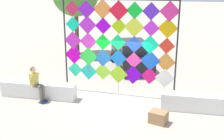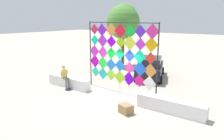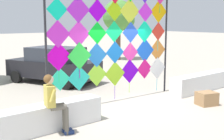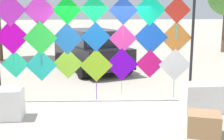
{
  "view_description": "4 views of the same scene",
  "coord_description": "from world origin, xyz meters",
  "px_view_note": "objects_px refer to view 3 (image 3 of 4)",
  "views": [
    {
      "loc": [
        2.14,
        -11.34,
        5.1
      ],
      "look_at": [
        -0.37,
        0.57,
        1.25
      ],
      "focal_mm": 46.46,
      "sensor_mm": 36.0,
      "label": 1
    },
    {
      "loc": [
        7.0,
        -9.88,
        4.48
      ],
      "look_at": [
        -0.57,
        0.64,
        1.42
      ],
      "focal_mm": 34.63,
      "sensor_mm": 36.0,
      "label": 2
    },
    {
      "loc": [
        -6.98,
        -6.95,
        2.79
      ],
      "look_at": [
        -0.52,
        0.61,
        1.18
      ],
      "focal_mm": 48.49,
      "sensor_mm": 36.0,
      "label": 3
    },
    {
      "loc": [
        -0.52,
        -6.85,
        2.44
      ],
      "look_at": [
        0.25,
        0.67,
        0.89
      ],
      "focal_mm": 48.22,
      "sensor_mm": 36.0,
      "label": 4
    }
  ],
  "objects_px": {
    "kite_display_rack": "(115,30)",
    "tree_palm_like": "(119,16)",
    "parked_car": "(54,65)",
    "cardboard_box_small": "(207,99)",
    "seated_vendor": "(54,100)"
  },
  "relations": [
    {
      "from": "seated_vendor",
      "to": "cardboard_box_small",
      "type": "bearing_deg",
      "value": -9.74
    },
    {
      "from": "kite_display_rack",
      "to": "parked_car",
      "type": "relative_size",
      "value": 1.13
    },
    {
      "from": "parked_car",
      "to": "cardboard_box_small",
      "type": "xyz_separation_m",
      "value": [
        1.97,
        -6.65,
        -0.6
      ]
    },
    {
      "from": "kite_display_rack",
      "to": "seated_vendor",
      "type": "relative_size",
      "value": 3.34
    },
    {
      "from": "seated_vendor",
      "to": "tree_palm_like",
      "type": "height_order",
      "value": "tree_palm_like"
    },
    {
      "from": "seated_vendor",
      "to": "cardboard_box_small",
      "type": "xyz_separation_m",
      "value": [
        5.25,
        -0.9,
        -0.69
      ]
    },
    {
      "from": "kite_display_rack",
      "to": "cardboard_box_small",
      "type": "height_order",
      "value": "kite_display_rack"
    },
    {
      "from": "seated_vendor",
      "to": "cardboard_box_small",
      "type": "relative_size",
      "value": 2.49
    },
    {
      "from": "kite_display_rack",
      "to": "parked_car",
      "type": "bearing_deg",
      "value": 89.89
    },
    {
      "from": "kite_display_rack",
      "to": "seated_vendor",
      "type": "distance_m",
      "value": 3.95
    },
    {
      "from": "cardboard_box_small",
      "to": "parked_car",
      "type": "bearing_deg",
      "value": 106.46
    },
    {
      "from": "seated_vendor",
      "to": "tree_palm_like",
      "type": "xyz_separation_m",
      "value": [
        11.09,
        9.99,
        2.24
      ]
    },
    {
      "from": "cardboard_box_small",
      "to": "kite_display_rack",
      "type": "bearing_deg",
      "value": 129.03
    },
    {
      "from": "parked_car",
      "to": "cardboard_box_small",
      "type": "bearing_deg",
      "value": -73.54
    },
    {
      "from": "kite_display_rack",
      "to": "tree_palm_like",
      "type": "height_order",
      "value": "kite_display_rack"
    }
  ]
}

